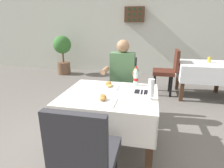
{
  "coord_description": "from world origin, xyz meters",
  "views": [
    {
      "loc": [
        0.4,
        -1.8,
        1.46
      ],
      "look_at": [
        -0.03,
        0.2,
        0.8
      ],
      "focal_mm": 29.36,
      "sensor_mm": 36.0,
      "label": 1
    }
  ],
  "objects_px": {
    "chair_far_diner_seat": "(122,85)",
    "seated_diner_far": "(122,77)",
    "background_dining_table": "(203,72)",
    "background_table_tumbler": "(209,60)",
    "background_chair_left": "(168,69)",
    "chair_near_camera_side": "(85,154)",
    "wall_bottle_rack": "(135,15)",
    "main_dining_table": "(110,107)",
    "potted_plant_corner": "(63,51)",
    "plate_far_diner": "(109,86)",
    "napkin_cutlery_set": "(142,92)",
    "plate_near_camera": "(103,100)",
    "cola_bottle_primary": "(136,77)",
    "beer_glass_left": "(151,89)"
  },
  "relations": [
    {
      "from": "background_table_tumbler",
      "to": "plate_near_camera",
      "type": "bearing_deg",
      "value": -123.71
    },
    {
      "from": "plate_near_camera",
      "to": "potted_plant_corner",
      "type": "bearing_deg",
      "value": 122.23
    },
    {
      "from": "background_chair_left",
      "to": "wall_bottle_rack",
      "type": "relative_size",
      "value": 1.73
    },
    {
      "from": "chair_far_diner_seat",
      "to": "seated_diner_far",
      "type": "bearing_deg",
      "value": -81.51
    },
    {
      "from": "plate_near_camera",
      "to": "plate_far_diner",
      "type": "relative_size",
      "value": 1.15
    },
    {
      "from": "plate_near_camera",
      "to": "wall_bottle_rack",
      "type": "bearing_deg",
      "value": 91.42
    },
    {
      "from": "chair_far_diner_seat",
      "to": "chair_near_camera_side",
      "type": "distance_m",
      "value": 1.68
    },
    {
      "from": "main_dining_table",
      "to": "background_table_tumbler",
      "type": "height_order",
      "value": "background_table_tumbler"
    },
    {
      "from": "plate_far_diner",
      "to": "background_table_tumbler",
      "type": "relative_size",
      "value": 2.02
    },
    {
      "from": "napkin_cutlery_set",
      "to": "plate_far_diner",
      "type": "bearing_deg",
      "value": 167.77
    },
    {
      "from": "plate_far_diner",
      "to": "wall_bottle_rack",
      "type": "height_order",
      "value": "wall_bottle_rack"
    },
    {
      "from": "chair_far_diner_seat",
      "to": "napkin_cutlery_set",
      "type": "relative_size",
      "value": 5.08
    },
    {
      "from": "background_chair_left",
      "to": "background_table_tumbler",
      "type": "relative_size",
      "value": 8.82
    },
    {
      "from": "background_dining_table",
      "to": "background_chair_left",
      "type": "distance_m",
      "value": 0.69
    },
    {
      "from": "background_dining_table",
      "to": "background_table_tumbler",
      "type": "xyz_separation_m",
      "value": [
        0.12,
        0.12,
        0.23
      ]
    },
    {
      "from": "main_dining_table",
      "to": "chair_far_diner_seat",
      "type": "relative_size",
      "value": 1.09
    },
    {
      "from": "seated_diner_far",
      "to": "plate_far_diner",
      "type": "height_order",
      "value": "seated_diner_far"
    },
    {
      "from": "plate_near_camera",
      "to": "napkin_cutlery_set",
      "type": "bearing_deg",
      "value": 43.75
    },
    {
      "from": "chair_far_diner_seat",
      "to": "chair_near_camera_side",
      "type": "height_order",
      "value": "same"
    },
    {
      "from": "background_dining_table",
      "to": "potted_plant_corner",
      "type": "relative_size",
      "value": 0.84
    },
    {
      "from": "napkin_cutlery_set",
      "to": "beer_glass_left",
      "type": "bearing_deg",
      "value": -64.6
    },
    {
      "from": "wall_bottle_rack",
      "to": "main_dining_table",
      "type": "bearing_deg",
      "value": -88.22
    },
    {
      "from": "chair_far_diner_seat",
      "to": "background_table_tumbler",
      "type": "distance_m",
      "value": 2.11
    },
    {
      "from": "plate_far_diner",
      "to": "wall_bottle_rack",
      "type": "bearing_deg",
      "value": 90.91
    },
    {
      "from": "main_dining_table",
      "to": "beer_glass_left",
      "type": "height_order",
      "value": "beer_glass_left"
    },
    {
      "from": "seated_diner_far",
      "to": "background_dining_table",
      "type": "relative_size",
      "value": 1.29
    },
    {
      "from": "plate_near_camera",
      "to": "potted_plant_corner",
      "type": "relative_size",
      "value": 0.22
    },
    {
      "from": "background_dining_table",
      "to": "chair_far_diner_seat",
      "type": "bearing_deg",
      "value": -140.26
    },
    {
      "from": "napkin_cutlery_set",
      "to": "background_chair_left",
      "type": "distance_m",
      "value": 2.02
    },
    {
      "from": "plate_far_diner",
      "to": "seated_diner_far",
      "type": "bearing_deg",
      "value": 81.87
    },
    {
      "from": "chair_far_diner_seat",
      "to": "background_dining_table",
      "type": "bearing_deg",
      "value": 39.74
    },
    {
      "from": "main_dining_table",
      "to": "plate_near_camera",
      "type": "relative_size",
      "value": 4.16
    },
    {
      "from": "cola_bottle_primary",
      "to": "potted_plant_corner",
      "type": "relative_size",
      "value": 0.21
    },
    {
      "from": "background_chair_left",
      "to": "main_dining_table",
      "type": "bearing_deg",
      "value": -110.94
    },
    {
      "from": "main_dining_table",
      "to": "napkin_cutlery_set",
      "type": "bearing_deg",
      "value": 18.28
    },
    {
      "from": "main_dining_table",
      "to": "chair_near_camera_side",
      "type": "height_order",
      "value": "chair_near_camera_side"
    },
    {
      "from": "plate_near_camera",
      "to": "napkin_cutlery_set",
      "type": "xyz_separation_m",
      "value": [
        0.37,
        0.35,
        -0.01
      ]
    },
    {
      "from": "chair_far_diner_seat",
      "to": "background_dining_table",
      "type": "height_order",
      "value": "chair_far_diner_seat"
    },
    {
      "from": "chair_near_camera_side",
      "to": "wall_bottle_rack",
      "type": "xyz_separation_m",
      "value": [
        -0.11,
        4.53,
        1.18
      ]
    },
    {
      "from": "potted_plant_corner",
      "to": "main_dining_table",
      "type": "bearing_deg",
      "value": -55.7
    },
    {
      "from": "main_dining_table",
      "to": "potted_plant_corner",
      "type": "xyz_separation_m",
      "value": [
        -2.2,
        3.22,
        0.15
      ]
    },
    {
      "from": "background_dining_table",
      "to": "background_table_tumbler",
      "type": "height_order",
      "value": "background_table_tumbler"
    },
    {
      "from": "plate_near_camera",
      "to": "potted_plant_corner",
      "type": "height_order",
      "value": "potted_plant_corner"
    },
    {
      "from": "chair_near_camera_side",
      "to": "background_chair_left",
      "type": "distance_m",
      "value": 3.03
    },
    {
      "from": "cola_bottle_primary",
      "to": "background_dining_table",
      "type": "xyz_separation_m",
      "value": [
        1.23,
        1.72,
        -0.28
      ]
    },
    {
      "from": "chair_far_diner_seat",
      "to": "background_chair_left",
      "type": "distance_m",
      "value": 1.47
    },
    {
      "from": "wall_bottle_rack",
      "to": "napkin_cutlery_set",
      "type": "bearing_deg",
      "value": -82.57
    },
    {
      "from": "napkin_cutlery_set",
      "to": "potted_plant_corner",
      "type": "xyz_separation_m",
      "value": [
        -2.55,
        3.1,
        -0.02
      ]
    },
    {
      "from": "main_dining_table",
      "to": "seated_diner_far",
      "type": "bearing_deg",
      "value": 88.73
    },
    {
      "from": "chair_far_diner_seat",
      "to": "background_table_tumbler",
      "type": "bearing_deg",
      "value": 40.16
    }
  ]
}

